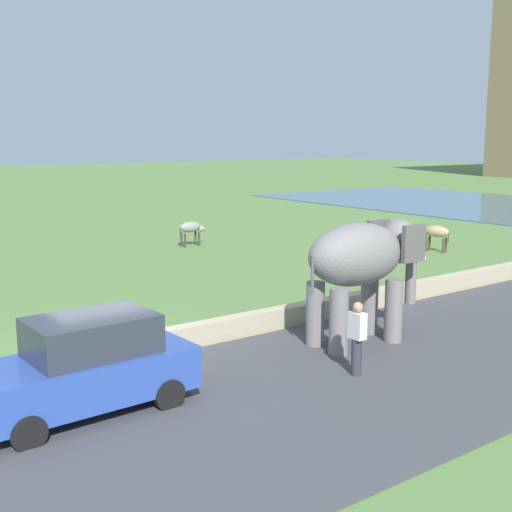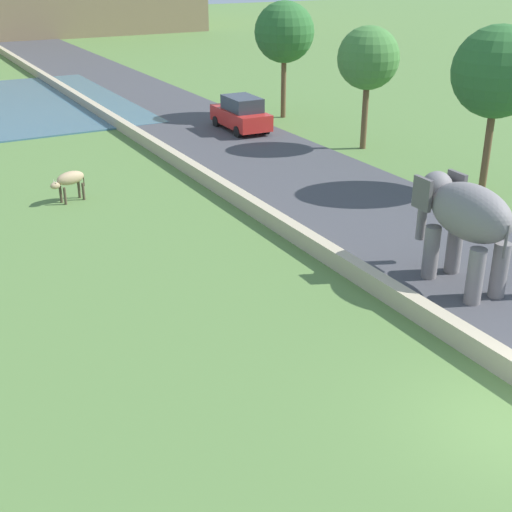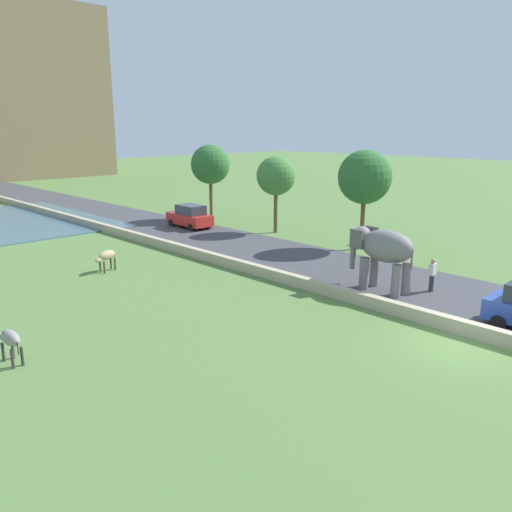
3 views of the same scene
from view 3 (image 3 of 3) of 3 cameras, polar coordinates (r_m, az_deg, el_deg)
ground_plane at (r=19.79m, az=21.41°, el=-9.30°), size 220.00×220.00×0.00m
road_surface at (r=35.61m, az=-5.26°, el=1.92°), size 7.00×120.00×0.06m
barrier_wall at (r=31.75m, az=-8.30°, el=0.78°), size 0.40×110.00×0.55m
elephant at (r=24.41m, az=13.93°, el=0.69°), size 1.50×3.49×2.99m
person_beside_elephant at (r=25.24m, az=19.06°, el=-1.97°), size 0.36×0.22×1.63m
car_red at (r=39.67m, az=-7.40°, el=4.40°), size 1.89×4.05×1.80m
cow_grey at (r=18.69m, az=-25.75°, el=-8.36°), size 0.48×1.39×1.15m
cow_tan at (r=28.50m, az=-16.37°, el=-0.04°), size 1.42×0.72×1.15m
tree_near at (r=42.82m, az=-5.12°, el=10.12°), size 3.22×3.22×6.20m
tree_mid at (r=37.22m, az=2.24°, el=8.89°), size 2.82×2.82×5.57m
tree_far at (r=32.69m, az=12.04°, el=8.58°), size 3.35×3.35×6.23m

